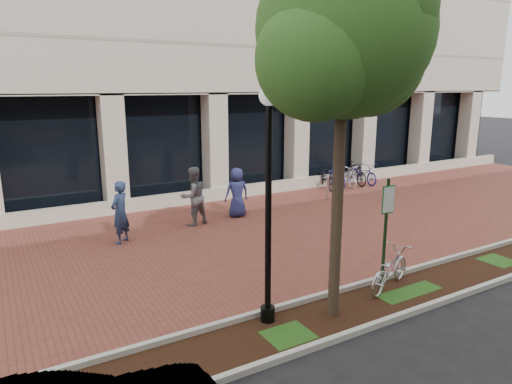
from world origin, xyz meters
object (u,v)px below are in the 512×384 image
street_tree (345,42)px  bollard (327,187)px  locked_bicycle (389,269)px  pedestrian_mid (193,196)px  bike_rack_cluster (345,175)px  pedestrian_left (120,212)px  lamppost (268,195)px  parking_sign (386,221)px  pedestrian_right (237,192)px

street_tree → bollard: size_ratio=6.76×
bollard → locked_bicycle: bearing=-119.5°
pedestrian_mid → bike_rack_cluster: size_ratio=0.61×
locked_bicycle → pedestrian_left: pedestrian_left is taller
pedestrian_left → pedestrian_mid: pedestrian_mid is taller
lamppost → pedestrian_left: bearing=101.8°
lamppost → locked_bicycle: 3.75m
parking_sign → pedestrian_right: (-0.03, 6.87, -0.74)m
locked_bicycle → pedestrian_left: bearing=15.4°
locked_bicycle → pedestrian_left: (-4.39, 6.16, 0.46)m
pedestrian_mid → bike_rack_cluster: bearing=-177.9°
locked_bicycle → pedestrian_left: size_ratio=0.96×
parking_sign → pedestrian_right: 6.91m
bollard → lamppost: bearing=-135.6°
pedestrian_left → pedestrian_mid: 2.58m
locked_bicycle → pedestrian_right: (-0.19, 6.90, 0.41)m
pedestrian_mid → bollard: pedestrian_mid is taller
street_tree → parking_sign: bearing=11.3°
parking_sign → pedestrian_left: (-4.23, 6.13, -0.69)m
street_tree → pedestrian_left: bearing=111.7°
lamppost → pedestrian_right: lamppost is taller
pedestrian_left → bike_rack_cluster: 11.19m
pedestrian_mid → pedestrian_right: pedestrian_mid is taller
bike_rack_cluster → lamppost: bearing=-128.0°
locked_bicycle → pedestrian_left: 7.58m
pedestrian_left → bollard: 8.52m
street_tree → pedestrian_mid: street_tree is taller
street_tree → bike_rack_cluster: street_tree is taller
locked_bicycle → pedestrian_right: size_ratio=1.01×
pedestrian_mid → bollard: bearing=172.0°
lamppost → locked_bicycle: size_ratio=2.54×
pedestrian_left → bike_rack_cluster: size_ratio=0.58×
pedestrian_right → bollard: (4.24, 0.27, -0.35)m
locked_bicycle → bollard: size_ratio=1.71×
pedestrian_mid → pedestrian_left: bearing=1.1°
parking_sign → bollard: (4.21, 7.14, -1.09)m
bollard → pedestrian_mid: bearing=-176.0°
lamppost → pedestrian_left: size_ratio=2.43×
street_tree → pedestrian_left: 8.17m
lamppost → pedestrian_mid: 6.92m
parking_sign → pedestrian_mid: (-1.72, 6.72, -0.64)m
street_tree → pedestrian_mid: size_ratio=3.61×
parking_sign → street_tree: 3.98m
street_tree → pedestrian_mid: bearing=90.4°
bike_rack_cluster → pedestrian_mid: bearing=-156.2°
locked_bicycle → pedestrian_right: 6.92m
bollard → bike_rack_cluster: bearing=35.0°
pedestrian_left → bike_rack_cluster: pedestrian_left is taller
pedestrian_right → bike_rack_cluster: size_ratio=0.55×
bike_rack_cluster → bollard: bearing=-135.3°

